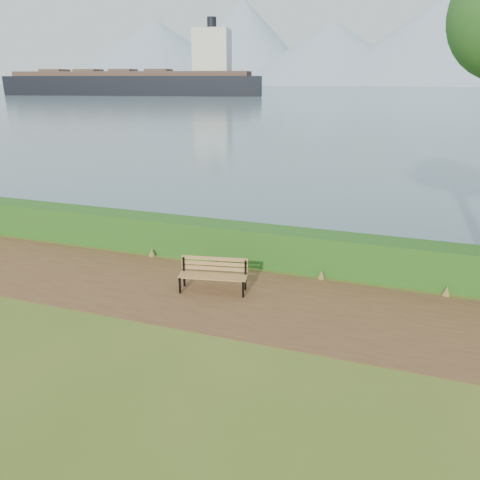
% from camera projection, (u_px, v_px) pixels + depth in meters
% --- Properties ---
extents(ground, '(140.00, 140.00, 0.00)m').
position_uv_depth(ground, '(234.00, 305.00, 10.41)').
color(ground, '#47621C').
rests_on(ground, ground).
extents(path, '(40.00, 3.40, 0.01)m').
position_uv_depth(path, '(238.00, 299.00, 10.67)').
color(path, '#58331E').
rests_on(path, ground).
extents(hedge, '(32.00, 0.85, 1.00)m').
position_uv_depth(hedge, '(267.00, 246.00, 12.56)').
color(hedge, '#174D16').
rests_on(hedge, ground).
extents(water, '(700.00, 510.00, 0.00)m').
position_uv_depth(water, '(405.00, 88.00, 242.38)').
color(water, '#425A6A').
rests_on(water, ground).
extents(mountains, '(585.00, 190.00, 70.00)m').
position_uv_depth(mountains, '(399.00, 48.00, 366.49)').
color(mountains, '#8096AB').
rests_on(mountains, ground).
extents(bench, '(1.65, 0.76, 0.80)m').
position_uv_depth(bench, '(213.00, 272.00, 10.96)').
color(bench, black).
rests_on(bench, ground).
extents(cargo_ship, '(77.00, 25.69, 23.10)m').
position_uv_depth(cargo_ship, '(141.00, 83.00, 138.33)').
color(cargo_ship, black).
rests_on(cargo_ship, ground).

